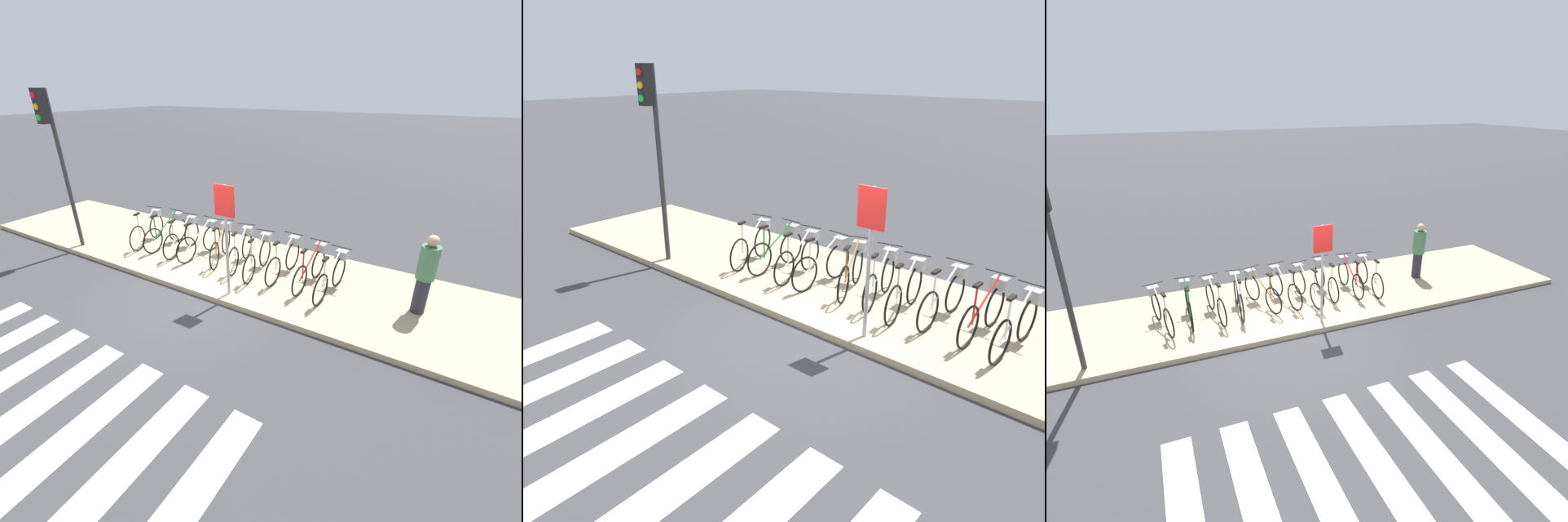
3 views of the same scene
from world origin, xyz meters
TOP-DOWN VIEW (x-y plane):
  - ground_plane at (0.00, 0.00)m, footprint 120.00×120.00m
  - sidewalk at (0.00, 1.57)m, footprint 15.61×3.14m
  - parked_bicycle_0 at (-2.67, 1.42)m, footprint 0.54×1.57m
  - parked_bicycle_1 at (-2.06, 1.53)m, footprint 0.46×1.60m
  - parked_bicycle_2 at (-1.47, 1.48)m, footprint 0.46×1.60m
  - parked_bicycle_3 at (-0.90, 1.52)m, footprint 0.46×1.60m
  - parked_bicycle_4 at (-0.33, 1.58)m, footprint 0.64×1.53m
  - parked_bicycle_5 at (0.27, 1.58)m, footprint 0.51×1.58m
  - parked_bicycle_6 at (0.83, 1.44)m, footprint 0.46×1.60m
  - parked_bicycle_7 at (1.43, 1.60)m, footprint 0.46×1.60m
  - parked_bicycle_8 at (2.10, 1.53)m, footprint 0.46×1.60m
  - parked_bicycle_9 at (2.61, 1.41)m, footprint 0.46×1.60m
  - pedestrian at (4.30, 1.59)m, footprint 0.34×0.34m
  - traffic_light at (-4.17, 0.24)m, footprint 0.24×0.40m
  - sign_post at (0.77, 0.29)m, footprint 0.44×0.07m

SIDE VIEW (x-z plane):
  - ground_plane at x=0.00m, z-range 0.00..0.00m
  - sidewalk at x=0.00m, z-range 0.00..0.12m
  - parked_bicycle_0 at x=-2.67m, z-range 0.06..1.05m
  - parked_bicycle_1 at x=-2.06m, z-range 0.06..1.05m
  - parked_bicycle_2 at x=-1.47m, z-range 0.06..1.05m
  - parked_bicycle_3 at x=-0.90m, z-range 0.06..1.05m
  - parked_bicycle_4 at x=-0.33m, z-range 0.06..1.05m
  - parked_bicycle_5 at x=0.27m, z-range 0.06..1.05m
  - parked_bicycle_6 at x=0.83m, z-range 0.06..1.05m
  - parked_bicycle_7 at x=1.43m, z-range 0.06..1.05m
  - parked_bicycle_8 at x=2.10m, z-range 0.06..1.05m
  - parked_bicycle_9 at x=2.61m, z-range 0.06..1.05m
  - pedestrian at x=4.30m, z-range 0.16..1.75m
  - sign_post at x=0.77m, z-range 0.54..2.85m
  - traffic_light at x=-4.17m, z-range 0.95..4.84m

